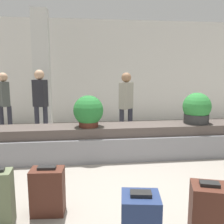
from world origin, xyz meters
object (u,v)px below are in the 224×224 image
suitcase_1 (48,191)px  traveler_0 (126,101)px  pillar (42,72)px  traveler_2 (40,98)px  potted_plant_1 (197,109)px  traveler_1 (4,99)px  suitcase_3 (207,219)px  potted_plant_0 (88,112)px

suitcase_1 → traveler_0: traveler_0 is taller
pillar → traveler_2: 1.13m
suitcase_1 → pillar: bearing=102.7°
pillar → potted_plant_1: bearing=-36.4°
traveler_1 → suitcase_1: bearing=169.4°
pillar → traveler_0: size_ratio=2.02×
traveler_1 → traveler_2: 1.02m
suitcase_3 → traveler_1: traveler_1 is taller
suitcase_3 → traveler_1: (-2.95, 4.51, 0.62)m
suitcase_3 → potted_plant_1: bearing=84.8°
suitcase_1 → traveler_1: (-1.48, 3.70, 0.67)m
suitcase_3 → potted_plant_0: bearing=128.6°
pillar → traveler_0: bearing=-33.1°
traveler_0 → suitcase_3: bearing=-131.8°
potted_plant_1 → traveler_0: bearing=138.5°
potted_plant_0 → traveler_0: (0.90, 1.14, 0.05)m
potted_plant_0 → traveler_2: 1.87m
potted_plant_1 → suitcase_3: bearing=-113.5°
potted_plant_1 → pillar: bearing=143.6°
traveler_0 → traveler_1: (-2.90, 0.81, -0.00)m
suitcase_1 → traveler_2: bearing=103.8°
traveler_0 → traveler_2: 2.01m
suitcase_3 → traveler_0: bearing=109.1°
potted_plant_0 → suitcase_3: bearing=-69.6°
suitcase_3 → pillar: bearing=130.8°
potted_plant_0 → suitcase_1: bearing=-106.7°
suitcase_3 → traveler_1: bearing=141.5°
potted_plant_0 → potted_plant_1: 2.10m
pillar → potted_plant_0: bearing=-65.2°
potted_plant_1 → traveler_2: 3.49m
pillar → traveler_2: bearing=-85.8°
potted_plant_0 → traveler_1: 2.79m
pillar → potted_plant_0: 2.81m
suitcase_1 → potted_plant_0: size_ratio=0.98×
suitcase_1 → traveler_1: traveler_1 is taller
suitcase_1 → potted_plant_1: potted_plant_1 is taller
pillar → suitcase_3: size_ratio=4.83×
traveler_0 → traveler_1: 3.01m
traveler_0 → suitcase_1: bearing=-158.9°
suitcase_1 → traveler_2: traveler_2 is taller
suitcase_1 → potted_plant_1: bearing=39.2°
traveler_1 → suitcase_3: bearing=-179.2°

